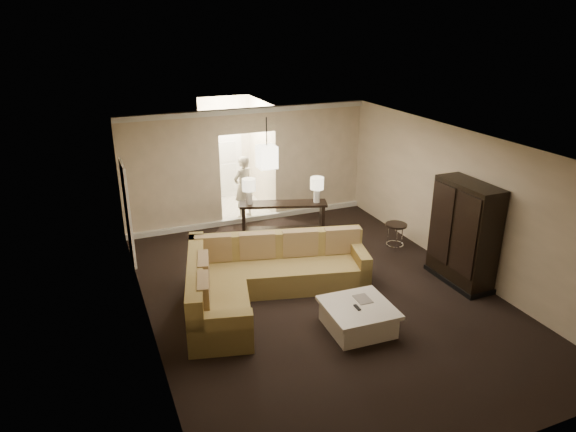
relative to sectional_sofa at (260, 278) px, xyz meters
name	(u,v)px	position (x,y,z in m)	size (l,w,h in m)	color
ground	(320,295)	(1.02, -0.35, -0.39)	(8.00, 8.00, 0.00)	black
wall_back	(248,166)	(1.02, 3.65, 1.01)	(6.00, 0.04, 2.80)	beige
wall_front	(488,356)	(1.02, -4.35, 1.01)	(6.00, 0.04, 2.80)	beige
wall_left	(144,253)	(-1.98, -0.35, 1.01)	(0.04, 8.00, 2.80)	beige
wall_right	(461,202)	(4.02, -0.35, 1.01)	(0.04, 8.00, 2.80)	beige
ceiling	(324,145)	(1.02, -0.35, 2.41)	(6.00, 8.00, 0.02)	silver
crown_molding	(247,111)	(1.02, 3.60, 2.34)	(6.00, 0.10, 0.12)	silver
baseboard	(251,219)	(1.02, 3.60, -0.33)	(6.00, 0.10, 0.12)	silver
side_door	(128,213)	(-1.95, 2.45, 0.66)	(0.05, 0.90, 2.10)	white
foyer	(232,157)	(1.02, 4.99, 0.91)	(1.44, 2.02, 2.80)	silver
sectional_sofa	(260,278)	(0.00, 0.00, 0.00)	(3.78, 2.78, 0.98)	brown
coffee_table	(358,317)	(1.12, -1.55, -0.17)	(1.11, 1.11, 0.45)	silver
console_table	(283,216)	(1.47, 2.54, 0.07)	(2.04, 1.07, 0.77)	black
armoire	(463,236)	(3.71, -0.87, 0.56)	(0.59, 1.38, 1.98)	black
drink_table	(396,231)	(3.42, 0.85, 0.02)	(0.46, 0.46, 0.58)	black
table_lamp_left	(249,187)	(0.73, 2.78, 0.78)	(0.31, 0.31, 0.59)	silver
table_lamp_right	(317,186)	(2.20, 2.29, 0.78)	(0.31, 0.31, 0.59)	silver
pendant_light	(267,157)	(1.02, 2.35, 1.56)	(0.38, 0.38, 1.09)	black
person	(243,184)	(0.97, 3.95, 0.49)	(0.63, 0.42, 1.75)	beige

